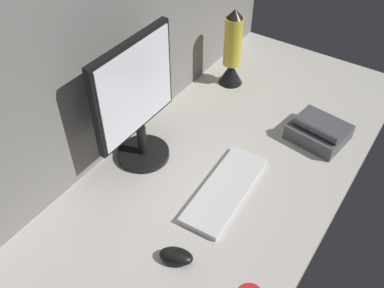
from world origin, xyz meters
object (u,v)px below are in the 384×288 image
(lava_lamp, at_px, (232,54))
(desk_phone, at_px, (318,132))
(keyboard, at_px, (225,189))
(mouse, at_px, (176,256))
(monitor, at_px, (136,100))

(lava_lamp, bearing_deg, desk_phone, -106.85)
(keyboard, relative_size, mouse, 3.85)
(desk_phone, bearing_deg, lava_lamp, 73.15)
(monitor, relative_size, desk_phone, 2.09)
(monitor, xyz_separation_m, desk_phone, (0.42, -0.47, -0.21))
(mouse, relative_size, lava_lamp, 0.29)
(lava_lamp, relative_size, desk_phone, 1.55)
(monitor, distance_m, mouse, 0.49)
(monitor, bearing_deg, lava_lamp, -3.44)
(monitor, xyz_separation_m, keyboard, (0.02, -0.33, -0.23))
(keyboard, distance_m, lava_lamp, 0.63)
(lava_lamp, bearing_deg, monitor, 176.56)
(mouse, distance_m, lava_lamp, 0.89)
(keyboard, xyz_separation_m, desk_phone, (0.40, -0.15, 0.02))
(mouse, xyz_separation_m, lava_lamp, (0.83, 0.31, 0.12))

